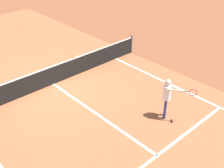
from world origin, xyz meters
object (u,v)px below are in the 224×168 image
Objects in this scene: tennis_ball_mid_court at (142,99)px; tennis_ball_near_net at (104,73)px; net at (52,75)px; player_near at (168,94)px.

tennis_ball_mid_court and tennis_ball_near_net have the same top height.
tennis_ball_mid_court is (2.12, -3.77, -0.46)m from net.
player_near is 26.21× the size of tennis_ball_near_net.
tennis_ball_near_net is at bearing 83.22° from tennis_ball_mid_court.
tennis_ball_mid_court is 2.93m from tennis_ball_near_net.
player_near is (1.89, -5.23, 0.59)m from net.
net is 163.13× the size of tennis_ball_near_net.
net is at bearing 109.90° from player_near.
net is 4.35m from tennis_ball_mid_court.
player_near reaches higher than net.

